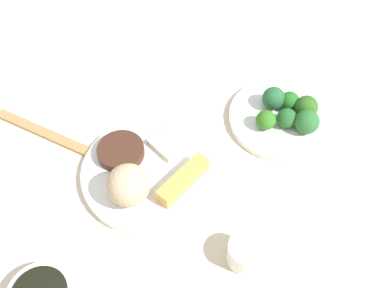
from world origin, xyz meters
TOP-DOWN VIEW (x-y plane):
  - tabletop at (0.00, 0.00)m, footprint 2.20×2.20m
  - main_plate at (0.01, 0.01)m, footprint 0.26×0.26m
  - rice_scoop at (0.04, -0.05)m, footprint 0.08×0.08m
  - spring_roll at (0.08, 0.03)m, footprint 0.04×0.12m
  - crab_rangoon_wonton at (-0.01, 0.08)m, footprint 0.07×0.07m
  - stir_fry_heap at (-0.05, -0.01)m, footprint 0.09×0.09m
  - broccoli_plate at (0.08, 0.30)m, footprint 0.22×0.22m
  - broccoli_floret_0 at (0.10, 0.28)m, footprint 0.04×0.04m
  - broccoli_floret_1 at (0.05, 0.30)m, footprint 0.05×0.05m
  - broccoli_floret_2 at (0.14, 0.30)m, footprint 0.05×0.05m
  - broccoli_floret_3 at (0.11, 0.33)m, footprint 0.05×0.05m
  - broccoli_floret_4 at (0.08, 0.25)m, footprint 0.04×0.04m
  - broccoli_floret_5 at (0.07, 0.32)m, footprint 0.04×0.04m
  - teacup at (0.25, 0.02)m, footprint 0.06×0.06m
  - chopsticks_pair at (-0.20, -0.09)m, footprint 0.22×0.11m

SIDE VIEW (x-z plane):
  - tabletop at x=0.00m, z-range 0.00..0.02m
  - chopsticks_pair at x=-0.20m, z-range 0.02..0.03m
  - broccoli_plate at x=0.08m, z-range 0.02..0.03m
  - main_plate at x=0.01m, z-range 0.02..0.04m
  - crab_rangoon_wonton at x=-0.01m, z-range 0.04..0.05m
  - teacup at x=0.25m, z-range 0.02..0.07m
  - stir_fry_heap at x=-0.05m, z-range 0.04..0.06m
  - spring_roll at x=0.08m, z-range 0.04..0.07m
  - broccoli_floret_5 at x=0.07m, z-range 0.03..0.07m
  - broccoli_floret_0 at x=0.10m, z-range 0.03..0.07m
  - broccoli_floret_4 at x=0.08m, z-range 0.03..0.07m
  - broccoli_floret_3 at x=0.11m, z-range 0.03..0.08m
  - broccoli_floret_1 at x=0.05m, z-range 0.03..0.08m
  - broccoli_floret_2 at x=0.14m, z-range 0.03..0.08m
  - rice_scoop at x=0.04m, z-range 0.04..0.11m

